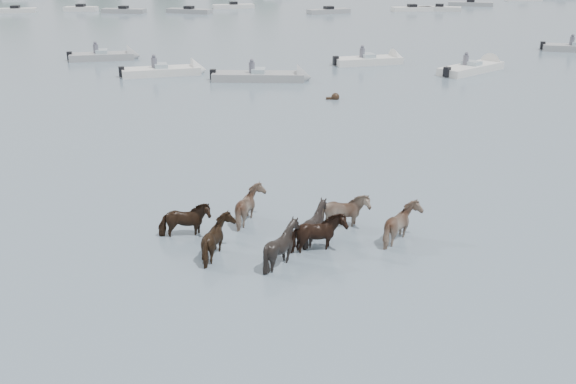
{
  "coord_description": "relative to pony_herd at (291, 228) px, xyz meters",
  "views": [
    {
      "loc": [
        -0.78,
        -15.26,
        7.72
      ],
      "look_at": [
        -0.03,
        1.66,
        1.1
      ],
      "focal_mm": 39.47,
      "sensor_mm": 36.0,
      "label": 1
    }
  ],
  "objects": [
    {
      "name": "distant_flotilla",
      "position": [
        0.16,
        73.5,
        -0.17
      ],
      "size": [
        107.81,
        27.17,
        0.93
      ],
      "color": "silver",
      "rests_on": "ground"
    },
    {
      "name": "motorboat_c",
      "position": [
        7.41,
        28.2,
        -0.2
      ],
      "size": [
        5.39,
        2.68,
        1.92
      ],
      "rotation": [
        0.0,
        0.0,
        0.22
      ],
      "color": "silver",
      "rests_on": "ground"
    },
    {
      "name": "motorboat_a",
      "position": [
        -6.35,
        24.86,
        -0.2
      ],
      "size": [
        5.57,
        2.8,
        1.92
      ],
      "rotation": [
        0.0,
        0.0,
        0.24
      ],
      "color": "silver",
      "rests_on": "ground"
    },
    {
      "name": "swimming_pony",
      "position": [
        3.18,
        17.44,
        -0.32
      ],
      "size": [
        0.72,
        0.44,
        0.44
      ],
      "color": "black",
      "rests_on": "ground"
    },
    {
      "name": "pony_herd",
      "position": [
        0.0,
        0.0,
        0.0
      ],
      "size": [
        7.55,
        4.05,
        1.35
      ],
      "color": "black",
      "rests_on": "ground"
    },
    {
      "name": "motorboat_d",
      "position": [
        13.54,
        25.26,
        -0.2
      ],
      "size": [
        5.5,
        4.88,
        1.92
      ],
      "rotation": [
        0.0,
        0.0,
        0.68
      ],
      "color": "silver",
      "rests_on": "ground"
    },
    {
      "name": "motorboat_f",
      "position": [
        -11.43,
        30.8,
        -0.2
      ],
      "size": [
        5.19,
        2.39,
        1.92
      ],
      "rotation": [
        0.0,
        0.0,
        0.17
      ],
      "color": "gray",
      "rests_on": "ground"
    },
    {
      "name": "motorboat_b",
      "position": [
        -0.09,
        22.63,
        -0.2
      ],
      "size": [
        6.27,
        2.08,
        1.92
      ],
      "rotation": [
        0.0,
        0.0,
        -0.08
      ],
      "color": "gray",
      "rests_on": "ground"
    },
    {
      "name": "ground",
      "position": [
        -0.02,
        -0.62,
        -0.42
      ],
      "size": [
        400.0,
        400.0,
        0.0
      ],
      "primitive_type": "plane",
      "color": "#4D5F6F",
      "rests_on": "ground"
    }
  ]
}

